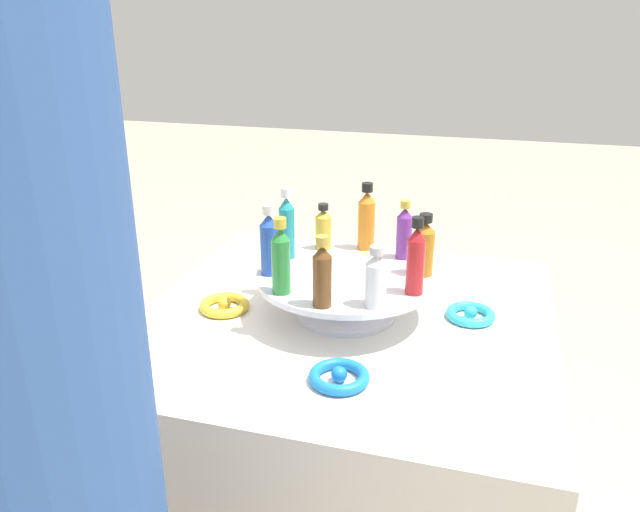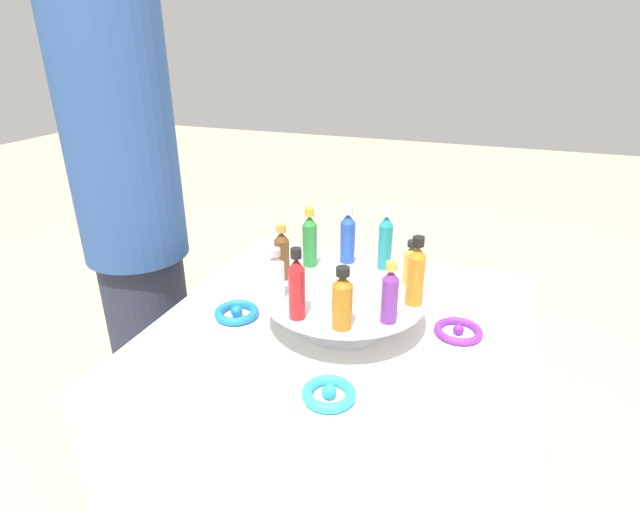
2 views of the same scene
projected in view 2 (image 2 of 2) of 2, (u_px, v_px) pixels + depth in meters
party_table at (341, 449)px, 1.27m from camera, size 0.82×0.82×0.73m
display_stand at (345, 302)px, 1.10m from camera, size 0.36×0.36×0.09m
bottle_purple at (390, 295)px, 0.94m from camera, size 0.03×0.03×0.13m
bottle_orange at (416, 274)px, 1.00m from camera, size 0.04×0.04×0.15m
bottle_gold at (411, 264)px, 1.10m from camera, size 0.03×0.03×0.10m
bottle_teal at (385, 241)px, 1.16m from camera, size 0.03×0.03×0.15m
bottle_blue at (348, 237)px, 1.20m from camera, size 0.04×0.04×0.14m
bottle_green at (310, 240)px, 1.18m from camera, size 0.03×0.03×0.14m
bottle_brown at (282, 254)px, 1.11m from camera, size 0.03×0.03×0.13m
bottle_clear at (275, 276)px, 1.03m from camera, size 0.04×0.04×0.11m
bottle_red at (297, 287)px, 0.95m from camera, size 0.03×0.03×0.15m
bottle_amber at (342, 300)px, 0.92m from camera, size 0.04×0.04×0.12m
ribbon_bow_blue at (237, 312)px, 1.15m from camera, size 0.10×0.10×0.03m
ribbon_bow_teal at (329, 393)px, 0.89m from camera, size 0.10×0.10×0.03m
ribbon_bow_purple at (458, 331)px, 1.08m from camera, size 0.10×0.10×0.02m
ribbon_bow_gold at (354, 273)px, 1.34m from camera, size 0.10×0.10×0.03m
person_figure at (131, 207)px, 1.44m from camera, size 0.30×0.30×1.74m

